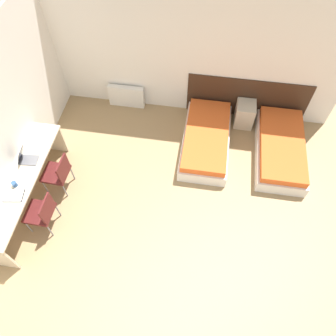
{
  "coord_description": "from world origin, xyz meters",
  "views": [
    {
      "loc": [
        0.49,
        -0.7,
        5.29
      ],
      "look_at": [
        0.0,
        2.47,
        0.55
      ],
      "focal_mm": 35.0,
      "sensor_mm": 36.0,
      "label": 1
    }
  ],
  "objects_px": {
    "bed_near_door": "(280,148)",
    "chair_near_laptop": "(58,172)",
    "laptop": "(26,158)",
    "bed_near_window": "(206,140)",
    "nightstand": "(244,114)",
    "chair_near_notebook": "(42,212)"
  },
  "relations": [
    {
      "from": "bed_near_door",
      "to": "chair_near_laptop",
      "type": "relative_size",
      "value": 2.26
    },
    {
      "from": "chair_near_laptop",
      "to": "laptop",
      "type": "relative_size",
      "value": 2.57
    },
    {
      "from": "bed_near_window",
      "to": "chair_near_laptop",
      "type": "height_order",
      "value": "chair_near_laptop"
    },
    {
      "from": "bed_near_door",
      "to": "laptop",
      "type": "bearing_deg",
      "value": -162.72
    },
    {
      "from": "bed_near_door",
      "to": "nightstand",
      "type": "distance_m",
      "value": 1.04
    },
    {
      "from": "nightstand",
      "to": "chair_near_notebook",
      "type": "distance_m",
      "value": 4.35
    },
    {
      "from": "laptop",
      "to": "bed_near_window",
      "type": "bearing_deg",
      "value": 20.25
    },
    {
      "from": "nightstand",
      "to": "chair_near_notebook",
      "type": "xyz_separation_m",
      "value": [
        -3.25,
        -2.88,
        0.2
      ]
    },
    {
      "from": "bed_near_door",
      "to": "laptop",
      "type": "xyz_separation_m",
      "value": [
        -4.44,
        -1.38,
        0.63
      ]
    },
    {
      "from": "chair_near_notebook",
      "to": "laptop",
      "type": "height_order",
      "value": "laptop"
    },
    {
      "from": "chair_near_notebook",
      "to": "laptop",
      "type": "xyz_separation_m",
      "value": [
        -0.46,
        0.77,
        0.35
      ]
    },
    {
      "from": "laptop",
      "to": "bed_near_door",
      "type": "bearing_deg",
      "value": 12.66
    },
    {
      "from": "nightstand",
      "to": "bed_near_door",
      "type": "bearing_deg",
      "value": -45.13
    },
    {
      "from": "bed_near_door",
      "to": "nightstand",
      "type": "relative_size",
      "value": 3.47
    },
    {
      "from": "chair_near_notebook",
      "to": "chair_near_laptop",
      "type": "bearing_deg",
      "value": 91.09
    },
    {
      "from": "laptop",
      "to": "chair_near_laptop",
      "type": "bearing_deg",
      "value": -3.12
    },
    {
      "from": "nightstand",
      "to": "chair_near_laptop",
      "type": "height_order",
      "value": "chair_near_laptop"
    },
    {
      "from": "chair_near_laptop",
      "to": "laptop",
      "type": "bearing_deg",
      "value": -176.21
    },
    {
      "from": "chair_near_notebook",
      "to": "bed_near_door",
      "type": "bearing_deg",
      "value": 29.44
    },
    {
      "from": "bed_near_window",
      "to": "chair_near_laptop",
      "type": "xyz_separation_m",
      "value": [
        -2.52,
        -1.37,
        0.28
      ]
    },
    {
      "from": "chair_near_notebook",
      "to": "laptop",
      "type": "bearing_deg",
      "value": 121.82
    },
    {
      "from": "bed_near_window",
      "to": "chair_near_laptop",
      "type": "relative_size",
      "value": 2.26
    }
  ]
}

